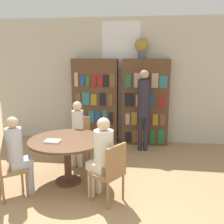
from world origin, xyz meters
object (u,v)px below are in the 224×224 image
object	(u,v)px
flower_vase	(142,46)
reading_table	(67,146)
bookshelf_right	(145,102)
chair_near_camera	(6,166)
chair_far_side	(111,170)
seated_reader_left	(77,130)
seated_reader_back	(18,152)
chair_left_side	(80,136)
librarian_standing	(144,103)
bookshelf_left	(95,101)
seated_reader_right	(102,153)

from	to	relation	value
flower_vase	reading_table	bearing A→B (deg)	-117.01
bookshelf_right	chair_near_camera	size ratio (longest dim) A/B	2.27
chair_far_side	seated_reader_left	xyz separation A→B (m)	(-0.84, 1.31, 0.19)
seated_reader_left	seated_reader_back	bearing A→B (deg)	62.96
chair_left_side	seated_reader_back	xyz separation A→B (m)	(-0.57, -1.46, 0.19)
chair_far_side	seated_reader_back	world-z (taller)	seated_reader_back
flower_vase	librarian_standing	size ratio (longest dim) A/B	0.26
bookshelf_left	chair_far_side	bearing A→B (deg)	-74.30
reading_table	flower_vase	bearing A→B (deg)	62.99
seated_reader_right	seated_reader_back	xyz separation A→B (m)	(-1.27, -0.05, -0.03)
bookshelf_left	chair_left_side	bearing A→B (deg)	-93.72
chair_near_camera	seated_reader_left	size ratio (longest dim) A/B	0.72
flower_vase	librarian_standing	world-z (taller)	flower_vase
chair_left_side	seated_reader_back	distance (m)	1.57
bookshelf_right	flower_vase	distance (m)	1.31
flower_vase	seated_reader_back	world-z (taller)	flower_vase
bookshelf_left	chair_far_side	distance (m)	2.90
seated_reader_back	bookshelf_left	bearing A→B (deg)	127.87
chair_near_camera	chair_far_side	xyz separation A→B (m)	(1.56, 0.07, 0.00)
chair_near_camera	bookshelf_left	bearing A→B (deg)	125.66
flower_vase	bookshelf_left	bearing A→B (deg)	-179.76
chair_far_side	seated_reader_left	distance (m)	1.57
bookshelf_right	chair_left_side	bearing A→B (deg)	-136.06
chair_far_side	reading_table	bearing A→B (deg)	90.00
bookshelf_left	flower_vase	world-z (taller)	flower_vase
chair_near_camera	seated_reader_left	bearing A→B (deg)	113.89
seated_reader_left	seated_reader_back	size ratio (longest dim) A/B	1.01
flower_vase	chair_left_side	world-z (taller)	flower_vase
bookshelf_left	chair_far_side	xyz separation A→B (m)	(0.77, -2.75, -0.51)
chair_near_camera	librarian_standing	size ratio (longest dim) A/B	0.50
bookshelf_left	librarian_standing	bearing A→B (deg)	-22.97
seated_reader_back	bookshelf_right	bearing A→B (deg)	106.82
bookshelf_left	flower_vase	bearing A→B (deg)	0.24
bookshelf_right	chair_far_side	size ratio (longest dim) A/B	2.27
bookshelf_right	chair_left_side	world-z (taller)	bookshelf_right
seated_reader_left	bookshelf_left	bearing A→B (deg)	-95.52
reading_table	seated_reader_left	xyz separation A→B (m)	(-0.04, 0.78, 0.06)
bookshelf_right	seated_reader_left	xyz separation A→B (m)	(-1.28, -1.43, -0.32)
flower_vase	reading_table	distance (m)	3.00
seated_reader_back	librarian_standing	distance (m)	2.89
bookshelf_right	reading_table	world-z (taller)	bookshelf_right
bookshelf_right	chair_left_side	size ratio (longest dim) A/B	2.27
chair_near_camera	chair_left_side	bearing A→B (deg)	117.00
seated_reader_back	chair_left_side	bearing A→B (deg)	120.07
bookshelf_right	librarian_standing	bearing A→B (deg)	-93.42
bookshelf_right	chair_far_side	distance (m)	2.83
chair_left_side	librarian_standing	world-z (taller)	librarian_standing
chair_far_side	seated_reader_right	distance (m)	0.28
seated_reader_left	librarian_standing	bearing A→B (deg)	-146.03
reading_table	chair_near_camera	size ratio (longest dim) A/B	1.41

